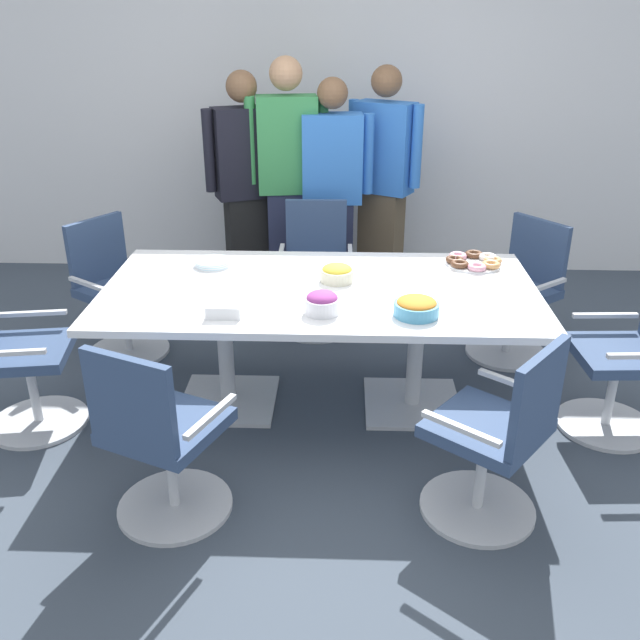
# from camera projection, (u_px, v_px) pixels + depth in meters

# --- Properties ---
(ground_plane) EXTENTS (10.00, 10.00, 0.01)m
(ground_plane) POSITION_uv_depth(u_px,v_px,m) (320.00, 404.00, 4.13)
(ground_plane) COLOR #3D4754
(back_wall) EXTENTS (8.00, 0.10, 2.80)m
(back_wall) POSITION_uv_depth(u_px,v_px,m) (330.00, 106.00, 5.72)
(back_wall) COLOR white
(back_wall) RESTS_ON ground
(conference_table) EXTENTS (2.40, 1.20, 0.75)m
(conference_table) POSITION_uv_depth(u_px,v_px,m) (320.00, 308.00, 3.87)
(conference_table) COLOR white
(conference_table) RESTS_ON ground
(office_chair_0) EXTENTS (0.57, 0.57, 0.91)m
(office_chair_0) POSITION_uv_depth(u_px,v_px,m) (627.00, 363.00, 3.74)
(office_chair_0) COLOR silver
(office_chair_0) RESTS_ON ground
(office_chair_1) EXTENTS (0.76, 0.76, 0.91)m
(office_chair_1) POSITION_uv_depth(u_px,v_px,m) (517.00, 297.00, 4.57)
(office_chair_1) COLOR silver
(office_chair_1) RESTS_ON ground
(office_chair_2) EXTENTS (0.55, 0.55, 0.91)m
(office_chair_2) POSITION_uv_depth(u_px,v_px,m) (316.00, 274.00, 4.96)
(office_chair_2) COLOR silver
(office_chair_2) RESTS_ON ground
(office_chair_3) EXTENTS (0.75, 0.75, 0.91)m
(office_chair_3) POSITION_uv_depth(u_px,v_px,m) (118.00, 296.00, 4.59)
(office_chair_3) COLOR silver
(office_chair_3) RESTS_ON ground
(office_chair_4) EXTENTS (0.62, 0.62, 0.91)m
(office_chair_4) POSITION_uv_depth(u_px,v_px,m) (17.00, 361.00, 3.76)
(office_chair_4) COLOR silver
(office_chair_4) RESTS_ON ground
(office_chair_5) EXTENTS (0.71, 0.71, 0.91)m
(office_chair_5) POSITION_uv_depth(u_px,v_px,m) (160.00, 442.00, 3.06)
(office_chair_5) COLOR silver
(office_chair_5) RESTS_ON ground
(office_chair_6) EXTENTS (0.76, 0.76, 0.91)m
(office_chair_6) POSITION_uv_depth(u_px,v_px,m) (496.00, 442.00, 3.06)
(office_chair_6) COLOR silver
(office_chair_6) RESTS_ON ground
(person_standing_0) EXTENTS (0.59, 0.37, 1.75)m
(person_standing_0) POSITION_uv_depth(u_px,v_px,m) (246.00, 186.00, 5.23)
(person_standing_0) COLOR black
(person_standing_0) RESTS_ON ground
(person_standing_1) EXTENTS (0.62, 0.28, 1.85)m
(person_standing_1) POSITION_uv_depth(u_px,v_px,m) (288.00, 180.00, 5.18)
(person_standing_1) COLOR #232842
(person_standing_1) RESTS_ON ground
(person_standing_2) EXTENTS (0.61, 0.24, 1.71)m
(person_standing_2) POSITION_uv_depth(u_px,v_px,m) (332.00, 192.00, 5.17)
(person_standing_2) COLOR #232842
(person_standing_2) RESTS_ON ground
(person_standing_3) EXTENTS (0.57, 0.40, 1.78)m
(person_standing_3) POSITION_uv_depth(u_px,v_px,m) (383.00, 181.00, 5.31)
(person_standing_3) COLOR brown
(person_standing_3) RESTS_ON ground
(snack_bowl_chips_orange) EXTENTS (0.23, 0.23, 0.10)m
(snack_bowl_chips_orange) POSITION_uv_depth(u_px,v_px,m) (416.00, 307.00, 3.45)
(snack_bowl_chips_orange) COLOR #4C9EC6
(snack_bowl_chips_orange) RESTS_ON conference_table
(snack_bowl_candy_mix) EXTENTS (0.18, 0.18, 0.12)m
(snack_bowl_candy_mix) POSITION_uv_depth(u_px,v_px,m) (322.00, 302.00, 3.48)
(snack_bowl_candy_mix) COLOR white
(snack_bowl_candy_mix) RESTS_ON conference_table
(snack_bowl_chips_yellow) EXTENTS (0.19, 0.19, 0.10)m
(snack_bowl_chips_yellow) POSITION_uv_depth(u_px,v_px,m) (337.00, 273.00, 3.88)
(snack_bowl_chips_yellow) COLOR beige
(snack_bowl_chips_yellow) RESTS_ON conference_table
(donut_platter) EXTENTS (0.34, 0.33, 0.04)m
(donut_platter) POSITION_uv_depth(u_px,v_px,m) (474.00, 261.00, 4.14)
(donut_platter) COLOR white
(donut_platter) RESTS_ON conference_table
(plate_stack) EXTENTS (0.22, 0.22, 0.04)m
(plate_stack) POSITION_uv_depth(u_px,v_px,m) (213.00, 263.00, 4.12)
(plate_stack) COLOR white
(plate_stack) RESTS_ON conference_table
(napkin_pile) EXTENTS (0.17, 0.17, 0.06)m
(napkin_pile) POSITION_uv_depth(u_px,v_px,m) (225.00, 308.00, 3.48)
(napkin_pile) COLOR white
(napkin_pile) RESTS_ON conference_table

